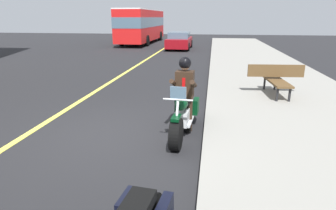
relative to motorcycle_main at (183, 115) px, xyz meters
The scene contains 8 objects.
ground_plane 1.62m from the motorcycle_main, 77.10° to the right, with size 80.00×80.00×0.00m, color black.
sidewalk_curb 3.02m from the motorcycle_main, 83.34° to the left, with size 60.00×5.00×0.15m, color gray.
lane_center_stripe 3.56m from the motorcycle_main, 84.35° to the right, with size 60.00×0.16×0.01m, color #E5DB4C.
motorcycle_main is the anchor object (origin of this frame).
rider_main 0.61m from the motorcycle_main, behind, with size 0.64×0.57×1.74m.
bus_near 24.24m from the motorcycle_main, 164.16° to the right, with size 11.05×2.70×3.30m.
car_dark 18.26m from the motorcycle_main, behind, with size 4.60×1.92×1.40m.
bench_sidewalk 4.36m from the motorcycle_main, 142.06° to the left, with size 1.84×1.80×0.95m.
Camera 1 is at (5.77, 2.12, 2.58)m, focal length 30.68 mm.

